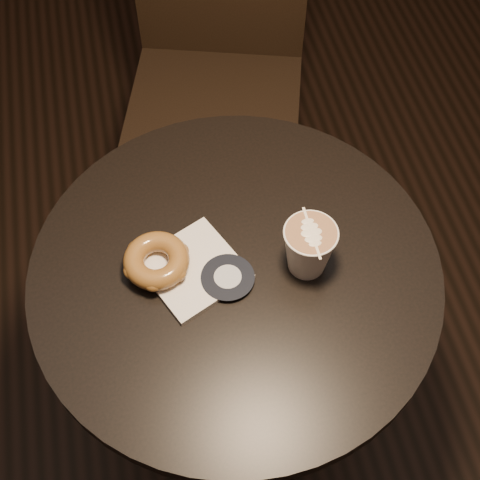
# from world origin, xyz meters

# --- Properties ---
(cafe_table) EXTENTS (0.70, 0.70, 0.75)m
(cafe_table) POSITION_xyz_m (0.00, 0.00, 0.55)
(cafe_table) COLOR black
(cafe_table) RESTS_ON ground
(chair) EXTENTS (0.53, 0.53, 1.08)m
(chair) POSITION_xyz_m (0.11, 0.73, 0.60)
(chair) COLOR black
(chair) RESTS_ON ground
(pastry_bag) EXTENTS (0.20, 0.20, 0.01)m
(pastry_bag) POSITION_xyz_m (-0.07, 0.01, 0.75)
(pastry_bag) COLOR silver
(pastry_bag) RESTS_ON cafe_table
(doughnut) EXTENTS (0.11, 0.11, 0.04)m
(doughnut) POSITION_xyz_m (-0.13, 0.03, 0.78)
(doughnut) COLOR brown
(doughnut) RESTS_ON pastry_bag
(latte_cup) EXTENTS (0.09, 0.09, 0.10)m
(latte_cup) POSITION_xyz_m (0.12, -0.02, 0.80)
(latte_cup) COLOR white
(latte_cup) RESTS_ON cafe_table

